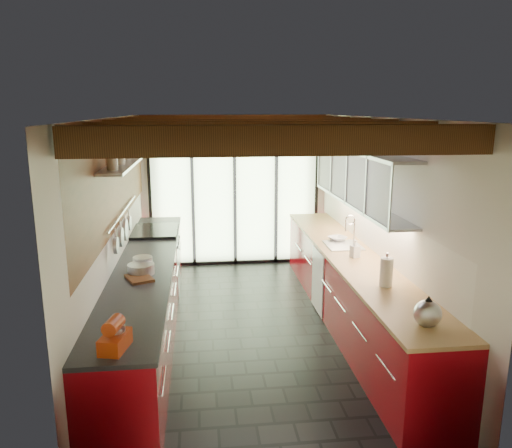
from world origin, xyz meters
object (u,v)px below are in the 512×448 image
at_px(kettle, 428,312).
at_px(paper_towel, 386,272).
at_px(soap_bottle, 355,249).
at_px(bowl, 337,239).
at_px(stand_mixer, 115,336).

distance_m(kettle, paper_towel, 0.95).
bearing_deg(soap_bottle, kettle, -90.00).
bearing_deg(bowl, kettle, -90.00).
height_order(paper_towel, soap_bottle, paper_towel).
relative_size(soap_bottle, bowl, 0.92).
height_order(stand_mixer, soap_bottle, stand_mixer).
xyz_separation_m(kettle, soap_bottle, (0.00, 1.99, -0.01)).
distance_m(soap_bottle, bowl, 0.79).
bearing_deg(paper_towel, soap_bottle, 90.00).
xyz_separation_m(stand_mixer, kettle, (2.54, 0.14, 0.02)).
distance_m(stand_mixer, bowl, 3.86).
xyz_separation_m(soap_bottle, bowl, (0.00, 0.79, -0.08)).
height_order(stand_mixer, kettle, kettle).
bearing_deg(paper_towel, bowl, 90.00).
distance_m(kettle, soap_bottle, 1.99).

